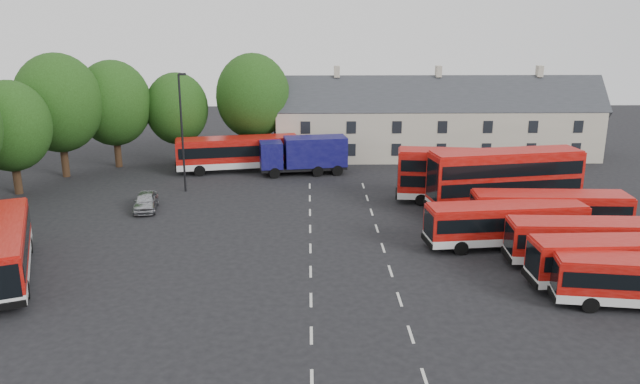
% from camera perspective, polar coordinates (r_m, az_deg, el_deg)
% --- Properties ---
extents(ground, '(140.00, 140.00, 0.00)m').
position_cam_1_polar(ground, '(41.05, -0.87, -6.19)').
color(ground, black).
rests_on(ground, ground).
extents(lane_markings, '(5.15, 33.80, 0.01)m').
position_cam_1_polar(lane_markings, '(42.98, 2.46, -5.14)').
color(lane_markings, beige).
rests_on(lane_markings, ground).
extents(treeline, '(29.92, 32.59, 12.01)m').
position_cam_1_polar(treeline, '(61.60, -20.80, 6.76)').
color(treeline, black).
rests_on(treeline, ground).
extents(terrace_houses, '(35.70, 7.13, 10.06)m').
position_cam_1_polar(terrace_houses, '(70.41, 10.54, 6.24)').
color(terrace_houses, beige).
rests_on(terrace_houses, ground).
extents(bus_row_b, '(10.70, 2.72, 3.01)m').
position_cam_1_polar(bus_row_b, '(40.43, 25.93, -5.49)').
color(bus_row_b, silver).
rests_on(bus_row_b, ground).
extents(bus_row_c, '(10.70, 2.99, 2.99)m').
position_cam_1_polar(bus_row_c, '(43.07, 23.71, -3.96)').
color(bus_row_c, silver).
rests_on(bus_row_c, ground).
extents(bus_row_d, '(11.03, 3.54, 3.07)m').
position_cam_1_polar(bus_row_d, '(44.42, 16.61, -2.60)').
color(bus_row_d, silver).
rests_on(bus_row_d, ground).
extents(bus_row_e, '(11.18, 3.11, 3.13)m').
position_cam_1_polar(bus_row_e, '(47.91, 20.28, -1.53)').
color(bus_row_e, silver).
rests_on(bus_row_e, ground).
extents(bus_dd_south, '(12.57, 4.80, 5.03)m').
position_cam_1_polar(bus_dd_south, '(52.17, 16.53, 1.32)').
color(bus_dd_south, silver).
rests_on(bus_dd_south, ground).
extents(bus_dd_north, '(11.40, 4.03, 4.57)m').
position_cam_1_polar(bus_dd_north, '(53.59, 13.10, 1.67)').
color(bus_dd_north, silver).
rests_on(bus_dd_north, ground).
extents(bus_west, '(6.90, 12.01, 3.35)m').
position_cam_1_polar(bus_west, '(42.28, -27.02, -4.43)').
color(bus_west, silver).
rests_on(bus_west, ground).
extents(bus_north, '(12.62, 5.05, 3.48)m').
position_cam_1_polar(bus_north, '(63.68, -7.50, 3.73)').
color(bus_north, silver).
rests_on(bus_north, ground).
extents(box_truck, '(8.83, 3.88, 3.73)m').
position_cam_1_polar(box_truck, '(62.00, -1.42, 3.53)').
color(box_truck, black).
rests_on(box_truck, ground).
extents(silver_car, '(2.27, 4.53, 1.48)m').
position_cam_1_polar(silver_car, '(52.84, -15.63, -0.82)').
color(silver_car, '#A1A4A9').
rests_on(silver_car, ground).
extents(lamppost, '(0.73, 0.29, 10.57)m').
position_cam_1_polar(lamppost, '(56.43, -12.49, 5.58)').
color(lamppost, black).
rests_on(lamppost, ground).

